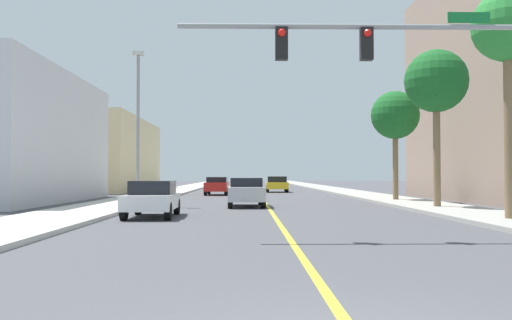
{
  "coord_description": "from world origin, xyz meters",
  "views": [
    {
      "loc": [
        -1.09,
        -4.87,
        1.61
      ],
      "look_at": [
        -0.75,
        14.22,
        2.12
      ],
      "focal_mm": 38.48,
      "sensor_mm": 36.0,
      "label": 1
    }
  ],
  "objects_px": {
    "traffic_signal_mast": "(428,68)",
    "palm_near": "(508,31)",
    "palm_far": "(395,116)",
    "car_red": "(217,185)",
    "car_yellow": "(277,184)",
    "car_white": "(152,198)",
    "street_lamp": "(138,119)",
    "palm_mid": "(436,83)",
    "car_silver": "(246,191)"
  },
  "relations": [
    {
      "from": "palm_near",
      "to": "car_yellow",
      "type": "distance_m",
      "value": 33.07
    },
    {
      "from": "street_lamp",
      "to": "car_silver",
      "type": "bearing_deg",
      "value": -5.08
    },
    {
      "from": "palm_far",
      "to": "car_red",
      "type": "height_order",
      "value": "palm_far"
    },
    {
      "from": "palm_far",
      "to": "car_white",
      "type": "relative_size",
      "value": 1.62
    },
    {
      "from": "palm_far",
      "to": "car_silver",
      "type": "relative_size",
      "value": 1.51
    },
    {
      "from": "traffic_signal_mast",
      "to": "palm_far",
      "type": "relative_size",
      "value": 1.48
    },
    {
      "from": "palm_mid",
      "to": "street_lamp",
      "type": "bearing_deg",
      "value": 168.42
    },
    {
      "from": "street_lamp",
      "to": "palm_mid",
      "type": "relative_size",
      "value": 1.07
    },
    {
      "from": "street_lamp",
      "to": "palm_far",
      "type": "height_order",
      "value": "street_lamp"
    },
    {
      "from": "palm_far",
      "to": "traffic_signal_mast",
      "type": "bearing_deg",
      "value": -102.82
    },
    {
      "from": "car_yellow",
      "to": "car_silver",
      "type": "bearing_deg",
      "value": -96.17
    },
    {
      "from": "traffic_signal_mast",
      "to": "palm_near",
      "type": "distance_m",
      "value": 6.28
    },
    {
      "from": "street_lamp",
      "to": "car_white",
      "type": "height_order",
      "value": "street_lamp"
    },
    {
      "from": "palm_far",
      "to": "palm_near",
      "type": "bearing_deg",
      "value": -89.99
    },
    {
      "from": "street_lamp",
      "to": "car_red",
      "type": "relative_size",
      "value": 1.92
    },
    {
      "from": "car_red",
      "to": "street_lamp",
      "type": "bearing_deg",
      "value": -100.68
    },
    {
      "from": "car_yellow",
      "to": "car_white",
      "type": "bearing_deg",
      "value": -101.3
    },
    {
      "from": "traffic_signal_mast",
      "to": "palm_far",
      "type": "xyz_separation_m",
      "value": [
        4.15,
        18.24,
        0.71
      ]
    },
    {
      "from": "palm_far",
      "to": "car_white",
      "type": "xyz_separation_m",
      "value": [
        -12.37,
        -11.35,
        -4.35
      ]
    },
    {
      "from": "palm_mid",
      "to": "palm_far",
      "type": "distance_m",
      "value": 7.06
    },
    {
      "from": "palm_near",
      "to": "traffic_signal_mast",
      "type": "bearing_deg",
      "value": -134.57
    },
    {
      "from": "car_silver",
      "to": "car_yellow",
      "type": "bearing_deg",
      "value": 81.8
    },
    {
      "from": "palm_near",
      "to": "palm_mid",
      "type": "relative_size",
      "value": 1.06
    },
    {
      "from": "car_silver",
      "to": "car_yellow",
      "type": "distance_m",
      "value": 22.72
    },
    {
      "from": "street_lamp",
      "to": "car_yellow",
      "type": "bearing_deg",
      "value": 69.22
    },
    {
      "from": "street_lamp",
      "to": "palm_near",
      "type": "distance_m",
      "value": 17.6
    },
    {
      "from": "palm_near",
      "to": "palm_far",
      "type": "distance_m",
      "value": 14.09
    },
    {
      "from": "palm_mid",
      "to": "traffic_signal_mast",
      "type": "bearing_deg",
      "value": -110.33
    },
    {
      "from": "car_white",
      "to": "car_red",
      "type": "distance_m",
      "value": 22.57
    },
    {
      "from": "car_red",
      "to": "car_yellow",
      "type": "distance_m",
      "value": 8.51
    },
    {
      "from": "street_lamp",
      "to": "palm_far",
      "type": "relative_size",
      "value": 1.22
    },
    {
      "from": "traffic_signal_mast",
      "to": "car_white",
      "type": "xyz_separation_m",
      "value": [
        -8.22,
        6.89,
        -3.64
      ]
    },
    {
      "from": "street_lamp",
      "to": "car_silver",
      "type": "height_order",
      "value": "street_lamp"
    },
    {
      "from": "traffic_signal_mast",
      "to": "palm_mid",
      "type": "xyz_separation_m",
      "value": [
        4.16,
        11.23,
        1.52
      ]
    },
    {
      "from": "car_white",
      "to": "car_red",
      "type": "relative_size",
      "value": 0.97
    },
    {
      "from": "traffic_signal_mast",
      "to": "palm_near",
      "type": "relative_size",
      "value": 1.23
    },
    {
      "from": "street_lamp",
      "to": "palm_mid",
      "type": "bearing_deg",
      "value": -11.58
    },
    {
      "from": "palm_mid",
      "to": "car_yellow",
      "type": "distance_m",
      "value": 26.22
    },
    {
      "from": "traffic_signal_mast",
      "to": "palm_mid",
      "type": "height_order",
      "value": "palm_mid"
    },
    {
      "from": "car_white",
      "to": "car_yellow",
      "type": "xyz_separation_m",
      "value": [
        6.37,
        29.34,
        0.02
      ]
    },
    {
      "from": "palm_far",
      "to": "car_red",
      "type": "xyz_separation_m",
      "value": [
        -11.11,
        11.18,
        -4.32
      ]
    },
    {
      "from": "palm_mid",
      "to": "car_red",
      "type": "height_order",
      "value": "palm_mid"
    },
    {
      "from": "palm_mid",
      "to": "palm_far",
      "type": "bearing_deg",
      "value": 90.06
    },
    {
      "from": "traffic_signal_mast",
      "to": "car_red",
      "type": "relative_size",
      "value": 2.33
    },
    {
      "from": "traffic_signal_mast",
      "to": "car_yellow",
      "type": "distance_m",
      "value": 36.45
    },
    {
      "from": "palm_near",
      "to": "car_white",
      "type": "relative_size",
      "value": 1.95
    },
    {
      "from": "palm_far",
      "to": "car_silver",
      "type": "bearing_deg",
      "value": -152.64
    },
    {
      "from": "street_lamp",
      "to": "car_white",
      "type": "bearing_deg",
      "value": -74.66
    },
    {
      "from": "car_silver",
      "to": "car_red",
      "type": "distance_m",
      "value": 15.91
    },
    {
      "from": "street_lamp",
      "to": "car_silver",
      "type": "distance_m",
      "value": 6.7
    }
  ]
}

